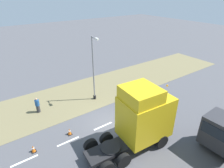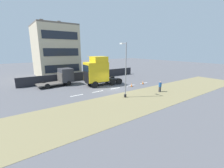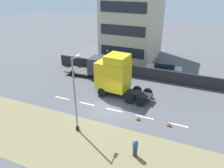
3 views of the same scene
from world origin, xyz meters
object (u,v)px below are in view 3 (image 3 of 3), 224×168
(lamp_post, at_px, (76,99))
(traffic_cone_trailing, at_px, (169,123))
(lorry_cab, at_px, (115,75))
(pedestrian, at_px, (135,148))
(parked_car, at_px, (164,69))
(traffic_cone_lead, at_px, (138,117))
(flatbed_truck, at_px, (95,66))

(lamp_post, bearing_deg, traffic_cone_trailing, -62.96)
(lorry_cab, bearing_deg, pedestrian, -144.55)
(parked_car, xyz_separation_m, lamp_post, (-15.01, 4.55, 2.15))
(traffic_cone_lead, bearing_deg, flatbed_truck, 48.16)
(flatbed_truck, xyz_separation_m, lamp_post, (-11.23, -4.09, 1.68))
(lorry_cab, height_order, traffic_cone_trailing, lorry_cab)
(lamp_post, distance_m, traffic_cone_lead, 6.40)
(parked_car, bearing_deg, lamp_post, 159.33)
(pedestrian, relative_size, traffic_cone_trailing, 2.65)
(traffic_cone_lead, bearing_deg, traffic_cone_trailing, -85.92)
(traffic_cone_lead, bearing_deg, parked_car, -0.34)
(lamp_post, distance_m, pedestrian, 6.22)
(lorry_cab, relative_size, flatbed_truck, 1.14)
(pedestrian, xyz_separation_m, traffic_cone_lead, (4.62, 1.16, -0.46))
(lamp_post, relative_size, traffic_cone_trailing, 11.60)
(lorry_cab, xyz_separation_m, traffic_cone_lead, (-3.95, -4.06, -2.12))
(lamp_post, bearing_deg, lorry_cab, -3.24)
(flatbed_truck, bearing_deg, lorry_cab, 47.85)
(lamp_post, xyz_separation_m, traffic_cone_lead, (3.55, -4.48, -2.86))
(flatbed_truck, height_order, traffic_cone_trailing, flatbed_truck)
(lorry_cab, height_order, parked_car, lorry_cab)
(parked_car, height_order, pedestrian, parked_car)
(pedestrian, distance_m, traffic_cone_trailing, 5.14)
(lorry_cab, height_order, traffic_cone_lead, lorry_cab)
(parked_car, xyz_separation_m, traffic_cone_trailing, (-11.25, -2.81, -0.72))
(flatbed_truck, height_order, parked_car, flatbed_truck)
(flatbed_truck, bearing_deg, lamp_post, 17.45)
(parked_car, xyz_separation_m, pedestrian, (-16.08, -1.09, -0.25))
(lamp_post, height_order, pedestrian, lamp_post)
(traffic_cone_trailing, bearing_deg, parked_car, 14.03)
(lorry_cab, xyz_separation_m, traffic_cone_trailing, (-3.74, -6.94, -2.12))
(pedestrian, xyz_separation_m, traffic_cone_trailing, (4.82, -1.72, -0.46))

